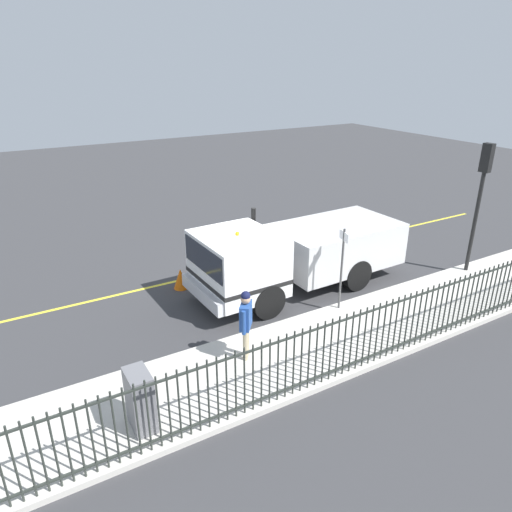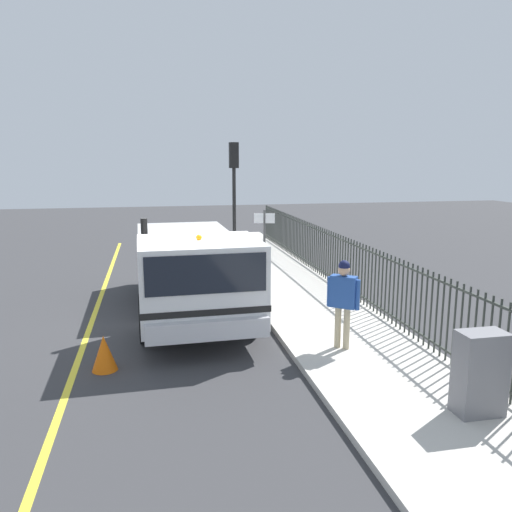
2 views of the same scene
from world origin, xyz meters
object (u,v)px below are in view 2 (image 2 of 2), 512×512
(work_truck, at_px, (191,266))
(utility_cabinet, at_px, (480,373))
(traffic_cone, at_px, (104,353))
(worker_standing, at_px, (343,295))
(traffic_light_near, at_px, (234,178))
(street_sign, at_px, (264,245))

(work_truck, distance_m, utility_cabinet, 6.65)
(work_truck, bearing_deg, traffic_cone, 56.48)
(worker_standing, bearing_deg, traffic_light_near, -46.88)
(utility_cabinet, bearing_deg, work_truck, 121.99)
(traffic_cone, height_order, street_sign, street_sign)
(traffic_light_near, distance_m, utility_cabinet, 11.60)
(worker_standing, height_order, traffic_cone, worker_standing)
(worker_standing, relative_size, street_sign, 0.73)
(traffic_cone, bearing_deg, street_sign, 41.88)
(traffic_cone, xyz_separation_m, street_sign, (3.56, 3.19, 1.24))
(traffic_cone, bearing_deg, traffic_light_near, 66.41)
(worker_standing, xyz_separation_m, utility_cabinet, (0.94, -2.73, -0.44))
(work_truck, height_order, street_sign, street_sign)
(utility_cabinet, bearing_deg, street_sign, 105.59)
(worker_standing, xyz_separation_m, traffic_cone, (-4.30, 0.14, -0.84))
(utility_cabinet, bearing_deg, worker_standing, 109.08)
(utility_cabinet, height_order, traffic_cone, utility_cabinet)
(traffic_light_near, bearing_deg, street_sign, 85.27)
(street_sign, bearing_deg, worker_standing, -77.36)
(street_sign, bearing_deg, traffic_cone, -138.12)
(traffic_light_near, xyz_separation_m, utility_cabinet, (1.58, -11.26, -2.28))
(work_truck, relative_size, traffic_light_near, 1.65)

